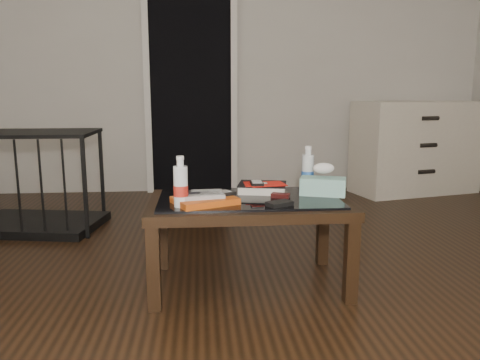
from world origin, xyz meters
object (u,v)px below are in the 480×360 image
Objects in this scene: dresser at (415,147)px; water_bottle_left at (181,181)px; textbook at (262,188)px; pet_crate at (35,197)px; coffee_table at (248,210)px; water_bottle_right at (308,168)px; tissue_box at (323,186)px.

dresser is 5.39× the size of water_bottle_left.
dresser is at bearing 60.20° from textbook.
dresser is 3.48m from pet_crate.
coffee_table is 0.78× the size of dresser.
dresser is at bearing 48.63° from coffee_table.
pet_crate is (-1.45, 1.15, -0.17)m from coffee_table.
dresser reaches higher than coffee_table.
water_bottle_left is at bearing -153.00° from water_bottle_right.
textbook is 1.09× the size of tissue_box.
water_bottle_left is 0.76m from water_bottle_right.
textbook is at bearing -178.79° from tissue_box.
water_bottle_right is (0.26, 0.06, 0.10)m from textbook.
pet_crate reaches higher than water_bottle_left.
pet_crate is 2.06m from water_bottle_right.
tissue_box is at bearing -138.55° from dresser.
tissue_box is (0.05, -0.15, -0.07)m from water_bottle_right.
dresser is 3.19m from water_bottle_left.
pet_crate is at bearing 167.77° from tissue_box.
coffee_table is 4.00× the size of textbook.
tissue_box is (0.72, 0.19, -0.07)m from water_bottle_left.
dresser is at bearing 26.35° from pet_crate.
coffee_table is at bearing -111.62° from textbook.
tissue_box is (0.30, -0.10, 0.02)m from textbook.
dresser is at bearing 51.75° from water_bottle_right.
textbook is (-1.79, -2.00, 0.03)m from dresser.
dresser is 5.58× the size of tissue_box.
water_bottle_right is at bearing 28.59° from coffee_table.
textbook is 1.05× the size of water_bottle_right.
water_bottle_left is (-0.42, -0.29, 0.10)m from textbook.
tissue_box is (1.84, -1.11, 0.28)m from pet_crate.
dresser is 5.39× the size of water_bottle_right.
pet_crate is 4.16× the size of water_bottle_left.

